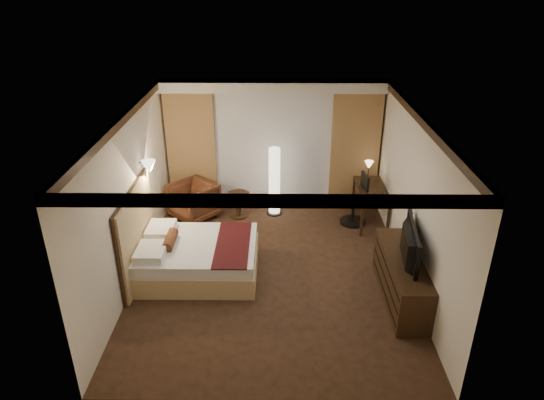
{
  "coord_description": "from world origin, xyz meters",
  "views": [
    {
      "loc": [
        0.07,
        -6.91,
        4.68
      ],
      "look_at": [
        0.0,
        0.4,
        1.15
      ],
      "focal_mm": 32.0,
      "sensor_mm": 36.0,
      "label": 1
    }
  ],
  "objects_px": {
    "floor_lamp": "(274,182)",
    "dresser": "(401,278)",
    "television": "(405,239)",
    "desk": "(370,205)",
    "office_chair": "(354,199)",
    "side_table": "(238,205)",
    "armchair": "(193,199)",
    "bed": "(199,258)"
  },
  "relations": [
    {
      "from": "dresser",
      "to": "television",
      "type": "bearing_deg",
      "value": 180.0
    },
    {
      "from": "office_chair",
      "to": "television",
      "type": "distance_m",
      "value": 2.54
    },
    {
      "from": "side_table",
      "to": "bed",
      "type": "bearing_deg",
      "value": -104.02
    },
    {
      "from": "bed",
      "to": "office_chair",
      "type": "xyz_separation_m",
      "value": [
        2.83,
        1.8,
        0.24
      ]
    },
    {
      "from": "desk",
      "to": "television",
      "type": "height_order",
      "value": "television"
    },
    {
      "from": "bed",
      "to": "office_chair",
      "type": "bearing_deg",
      "value": 32.44
    },
    {
      "from": "office_chair",
      "to": "bed",
      "type": "bearing_deg",
      "value": -156.4
    },
    {
      "from": "bed",
      "to": "dresser",
      "type": "xyz_separation_m",
      "value": [
        3.22,
        -0.66,
        0.08
      ]
    },
    {
      "from": "side_table",
      "to": "television",
      "type": "height_order",
      "value": "television"
    },
    {
      "from": "dresser",
      "to": "floor_lamp",
      "type": "bearing_deg",
      "value": 124.6
    },
    {
      "from": "floor_lamp",
      "to": "office_chair",
      "type": "height_order",
      "value": "floor_lamp"
    },
    {
      "from": "dresser",
      "to": "bed",
      "type": "bearing_deg",
      "value": 168.49
    },
    {
      "from": "bed",
      "to": "television",
      "type": "distance_m",
      "value": 3.35
    },
    {
      "from": "bed",
      "to": "floor_lamp",
      "type": "height_order",
      "value": "floor_lamp"
    },
    {
      "from": "side_table",
      "to": "desk",
      "type": "distance_m",
      "value": 2.67
    },
    {
      "from": "bed",
      "to": "side_table",
      "type": "xyz_separation_m",
      "value": [
        0.51,
        2.06,
        -0.02
      ]
    },
    {
      "from": "side_table",
      "to": "dresser",
      "type": "relative_size",
      "value": 0.28
    },
    {
      "from": "bed",
      "to": "armchair",
      "type": "distance_m",
      "value": 2.05
    },
    {
      "from": "television",
      "to": "armchair",
      "type": "bearing_deg",
      "value": 60.28
    },
    {
      "from": "dresser",
      "to": "armchair",
      "type": "bearing_deg",
      "value": 143.68
    },
    {
      "from": "office_chair",
      "to": "dresser",
      "type": "distance_m",
      "value": 2.49
    },
    {
      "from": "side_table",
      "to": "floor_lamp",
      "type": "relative_size",
      "value": 0.36
    },
    {
      "from": "floor_lamp",
      "to": "office_chair",
      "type": "xyz_separation_m",
      "value": [
        1.58,
        -0.4,
        -0.2
      ]
    },
    {
      "from": "floor_lamp",
      "to": "television",
      "type": "relative_size",
      "value": 1.25
    },
    {
      "from": "armchair",
      "to": "desk",
      "type": "height_order",
      "value": "armchair"
    },
    {
      "from": "armchair",
      "to": "office_chair",
      "type": "bearing_deg",
      "value": 39.58
    },
    {
      "from": "bed",
      "to": "television",
      "type": "bearing_deg",
      "value": -11.62
    },
    {
      "from": "floor_lamp",
      "to": "armchair",
      "type": "bearing_deg",
      "value": -173.29
    },
    {
      "from": "bed",
      "to": "television",
      "type": "relative_size",
      "value": 1.66
    },
    {
      "from": "bed",
      "to": "desk",
      "type": "distance_m",
      "value": 3.67
    },
    {
      "from": "side_table",
      "to": "dresser",
      "type": "xyz_separation_m",
      "value": [
        2.71,
        -2.71,
        0.1
      ]
    },
    {
      "from": "side_table",
      "to": "dresser",
      "type": "distance_m",
      "value": 3.83
    },
    {
      "from": "office_chair",
      "to": "dresser",
      "type": "relative_size",
      "value": 0.57
    },
    {
      "from": "floor_lamp",
      "to": "dresser",
      "type": "relative_size",
      "value": 0.78
    },
    {
      "from": "desk",
      "to": "office_chair",
      "type": "bearing_deg",
      "value": -171.64
    },
    {
      "from": "desk",
      "to": "dresser",
      "type": "bearing_deg",
      "value": -88.86
    },
    {
      "from": "bed",
      "to": "television",
      "type": "height_order",
      "value": "television"
    },
    {
      "from": "armchair",
      "to": "television",
      "type": "relative_size",
      "value": 0.71
    },
    {
      "from": "dresser",
      "to": "television",
      "type": "relative_size",
      "value": 1.6
    },
    {
      "from": "floor_lamp",
      "to": "television",
      "type": "xyz_separation_m",
      "value": [
        1.94,
        -2.85,
        0.33
      ]
    },
    {
      "from": "bed",
      "to": "television",
      "type": "xyz_separation_m",
      "value": [
        3.19,
        -0.66,
        0.78
      ]
    },
    {
      "from": "floor_lamp",
      "to": "office_chair",
      "type": "bearing_deg",
      "value": -14.16
    }
  ]
}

